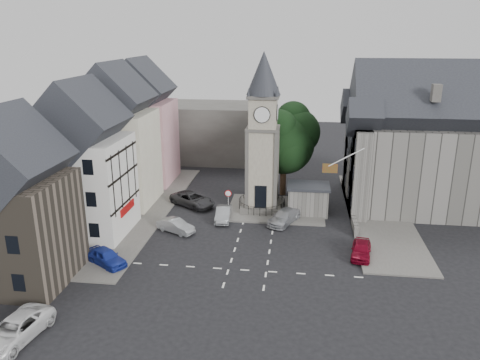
# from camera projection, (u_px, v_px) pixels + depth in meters

# --- Properties ---
(ground) EXTENTS (120.00, 120.00, 0.00)m
(ground) POSITION_uv_depth(u_px,v_px,m) (254.00, 241.00, 42.08)
(ground) COLOR black
(ground) RESTS_ON ground
(pavement_west) EXTENTS (6.00, 30.00, 0.14)m
(pavement_west) POSITION_uv_depth(u_px,v_px,m) (142.00, 210.00, 49.26)
(pavement_west) COLOR #595651
(pavement_west) RESTS_ON ground
(pavement_east) EXTENTS (6.00, 26.00, 0.14)m
(pavement_east) POSITION_uv_depth(u_px,v_px,m) (378.00, 214.00, 48.15)
(pavement_east) COLOR #595651
(pavement_east) RESTS_ON ground
(central_island) EXTENTS (10.00, 8.00, 0.16)m
(central_island) POSITION_uv_depth(u_px,v_px,m) (276.00, 209.00, 49.43)
(central_island) COLOR #595651
(central_island) RESTS_ON ground
(road_markings) EXTENTS (20.00, 8.00, 0.01)m
(road_markings) POSITION_uv_depth(u_px,v_px,m) (247.00, 270.00, 36.88)
(road_markings) COLOR silver
(road_markings) RESTS_ON ground
(clock_tower) EXTENTS (4.86, 4.86, 16.25)m
(clock_tower) POSITION_uv_depth(u_px,v_px,m) (263.00, 134.00, 47.18)
(clock_tower) COLOR #4C4944
(clock_tower) RESTS_ON ground
(stone_shelter) EXTENTS (4.30, 3.30, 3.08)m
(stone_shelter) POSITION_uv_depth(u_px,v_px,m) (308.00, 199.00, 48.11)
(stone_shelter) COLOR #5B5954
(stone_shelter) RESTS_ON ground
(town_tree) EXTENTS (7.20, 7.20, 10.80)m
(town_tree) POSITION_uv_depth(u_px,v_px,m) (284.00, 135.00, 52.01)
(town_tree) COLOR black
(town_tree) RESTS_ON ground
(warning_sign_post) EXTENTS (0.70, 0.19, 2.85)m
(warning_sign_post) POSITION_uv_depth(u_px,v_px,m) (228.00, 198.00, 46.99)
(warning_sign_post) COLOR black
(warning_sign_post) RESTS_ON ground
(terrace_pink) EXTENTS (8.10, 7.60, 12.80)m
(terrace_pink) POSITION_uv_depth(u_px,v_px,m) (142.00, 129.00, 57.11)
(terrace_pink) COLOR #CF8E94
(terrace_pink) RESTS_ON ground
(terrace_cream) EXTENTS (8.10, 7.60, 12.80)m
(terrace_cream) POSITION_uv_depth(u_px,v_px,m) (117.00, 144.00, 49.54)
(terrace_cream) COLOR beige
(terrace_cream) RESTS_ON ground
(terrace_tudor) EXTENTS (8.10, 7.60, 12.00)m
(terrace_tudor) POSITION_uv_depth(u_px,v_px,m) (84.00, 169.00, 42.10)
(terrace_tudor) COLOR silver
(terrace_tudor) RESTS_ON ground
(building_sw_stone) EXTENTS (8.60, 7.60, 10.40)m
(building_sw_stone) POSITION_uv_depth(u_px,v_px,m) (11.00, 213.00, 34.03)
(building_sw_stone) COLOR #484036
(building_sw_stone) RESTS_ON ground
(backdrop_west) EXTENTS (20.00, 10.00, 8.00)m
(backdrop_west) POSITION_uv_depth(u_px,v_px,m) (192.00, 131.00, 68.80)
(backdrop_west) COLOR #4C4944
(backdrop_west) RESTS_ON ground
(east_building) EXTENTS (14.40, 11.40, 12.60)m
(east_building) POSITION_uv_depth(u_px,v_px,m) (414.00, 150.00, 48.68)
(east_building) COLOR #5B5954
(east_building) RESTS_ON ground
(east_boundary_wall) EXTENTS (0.40, 16.00, 0.90)m
(east_boundary_wall) POSITION_uv_depth(u_px,v_px,m) (349.00, 202.00, 50.27)
(east_boundary_wall) COLOR #5B5954
(east_boundary_wall) RESTS_ON ground
(flagpole) EXTENTS (3.68, 0.10, 2.74)m
(flagpole) POSITION_uv_depth(u_px,v_px,m) (346.00, 157.00, 42.77)
(flagpole) COLOR white
(flagpole) RESTS_ON ground
(car_west_blue) EXTENTS (4.25, 3.55, 1.37)m
(car_west_blue) POSITION_uv_depth(u_px,v_px,m) (106.00, 257.00, 37.59)
(car_west_blue) COLOR #1D31A0
(car_west_blue) RESTS_ON ground
(car_west_silver) EXTENTS (4.01, 2.87, 1.26)m
(car_west_silver) POSITION_uv_depth(u_px,v_px,m) (176.00, 226.00, 43.75)
(car_west_silver) COLOR #999DA0
(car_west_silver) RESTS_ON ground
(car_west_grey) EXTENTS (5.73, 4.85, 1.46)m
(car_west_grey) POSITION_uv_depth(u_px,v_px,m) (192.00, 199.00, 50.34)
(car_west_grey) COLOR #303033
(car_west_grey) RESTS_ON ground
(car_island_silver) EXTENTS (1.65, 4.07, 1.31)m
(car_island_silver) POSITION_uv_depth(u_px,v_px,m) (223.00, 214.00, 46.57)
(car_island_silver) COLOR #94989C
(car_island_silver) RESTS_ON ground
(car_island_east) EXTENTS (3.68, 4.94, 1.33)m
(car_island_east) POSITION_uv_depth(u_px,v_px,m) (284.00, 217.00, 45.83)
(car_island_east) COLOR #A5A7AD
(car_island_east) RESTS_ON ground
(car_east_red) EXTENTS (2.17, 4.07, 1.32)m
(car_east_red) POSITION_uv_depth(u_px,v_px,m) (361.00, 249.00, 38.95)
(car_east_red) COLOR maroon
(car_east_red) RESTS_ON ground
(van_sw_white) EXTENTS (3.17, 5.49, 1.44)m
(van_sw_white) POSITION_uv_depth(u_px,v_px,m) (15.00, 330.00, 28.33)
(van_sw_white) COLOR white
(van_sw_white) RESTS_ON ground
(pedestrian) EXTENTS (0.59, 0.44, 1.48)m
(pedestrian) POSITION_uv_depth(u_px,v_px,m) (369.00, 211.00, 46.97)
(pedestrian) COLOR beige
(pedestrian) RESTS_ON ground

